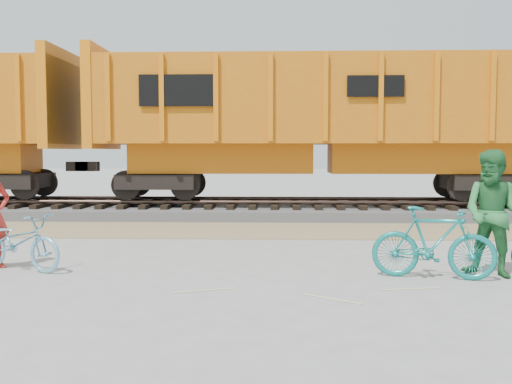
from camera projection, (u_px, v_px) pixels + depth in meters
ground at (273, 279)px, 8.93m from camera, size 120.00×120.00×0.00m
gravel_strip at (274, 230)px, 14.42m from camera, size 120.00×3.00×0.02m
ballast_bed at (274, 211)px, 17.90m from camera, size 120.00×4.00×0.30m
track at (274, 201)px, 17.87m from camera, size 120.00×2.60×0.24m
hopper_car_center at (321, 119)px, 17.65m from camera, size 14.00×3.13×4.65m
bicycle_blue at (18, 242)px, 9.59m from camera, size 1.93×1.27×0.96m
bicycle_teal at (434, 243)px, 8.92m from camera, size 1.97×0.94×1.14m
person_man at (494, 213)px, 9.06m from camera, size 1.25×1.21×2.03m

